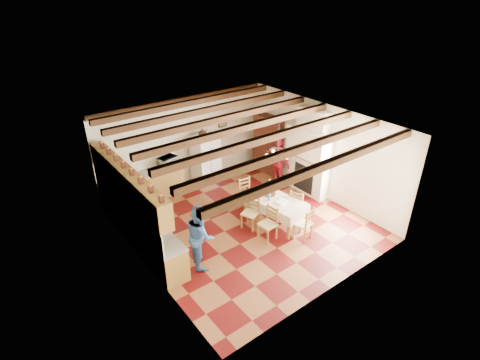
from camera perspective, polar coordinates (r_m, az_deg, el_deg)
name	(u,v)px	position (r m, az deg, el deg)	size (l,w,h in m)	color
floor	(244,223)	(10.88, 0.54, -6.61)	(6.00, 6.50, 0.02)	#470909
ceiling	(244,124)	(9.48, 0.62, 8.54)	(6.00, 6.50, 0.02)	silver
wall_back	(184,141)	(12.59, -8.58, 5.96)	(6.00, 0.02, 3.00)	beige
wall_front	(339,235)	(8.16, 14.86, -8.11)	(6.00, 0.02, 3.00)	beige
wall_left	(139,214)	(8.83, -15.14, -5.08)	(0.02, 6.50, 3.00)	beige
wall_right	(320,150)	(12.00, 12.07, 4.49)	(0.02, 6.50, 3.00)	beige
ceiling_beams	(244,128)	(9.52, 0.62, 7.98)	(6.00, 6.30, 0.16)	#362011
lower_cabinets_left	(139,227)	(10.33, -15.17, -6.89)	(0.60, 4.30, 0.86)	brown
lower_cabinets_back	(148,186)	(12.20, -13.83, -0.92)	(2.30, 0.60, 0.86)	brown
countertop_left	(137,213)	(10.09, -15.49, -4.80)	(0.62, 4.30, 0.04)	slate
countertop_back	(146,174)	(11.99, -14.07, 0.96)	(2.34, 0.62, 0.04)	slate
backsplash_left	(124,206)	(9.84, -17.24, -3.75)	(0.03, 4.30, 0.60)	beige
backsplash_back	(141,161)	(12.10, -14.81, 2.80)	(2.30, 0.03, 0.60)	beige
upper_cabinets	(127,181)	(9.57, -16.91, -0.15)	(0.35, 4.20, 0.70)	brown
fireplace	(308,153)	(11.95, 10.38, 4.05)	(0.56, 1.60, 2.80)	beige
wall_picture	(222,121)	(13.19, -2.70, 8.93)	(0.34, 0.03, 0.42)	#302516
refrigerator	(206,159)	(12.76, -5.27, 3.23)	(0.84, 0.69, 1.67)	white
hutch	(268,145)	(13.36, 4.35, 5.41)	(0.48, 1.14, 2.08)	#3C170D
dining_table	(275,202)	(10.58, 5.35, -3.33)	(1.17, 1.88, 0.77)	beige
chandelier	(278,151)	(9.86, 5.75, 4.43)	(0.47, 0.47, 0.03)	black
chair_left_near	(268,224)	(10.03, 4.23, -6.67)	(0.42, 0.40, 0.96)	brown
chair_left_far	(250,213)	(10.45, 1.57, -5.01)	(0.42, 0.40, 0.96)	brown
chair_right_near	(298,204)	(10.97, 8.82, -3.60)	(0.42, 0.40, 0.96)	brown
chair_right_far	(277,194)	(11.38, 5.65, -2.12)	(0.42, 0.40, 0.96)	brown
chair_end_near	(303,223)	(10.17, 9.63, -6.50)	(0.42, 0.40, 0.96)	brown
chair_end_far	(247,194)	(11.35, 1.13, -2.08)	(0.42, 0.40, 0.96)	brown
person_man	(155,218)	(9.83, -12.81, -5.62)	(0.61, 0.40, 1.69)	white
person_woman_blue	(200,235)	(9.06, -6.05, -8.38)	(0.80, 0.63, 1.65)	#2E5790
person_woman_red	(278,162)	(12.47, 5.78, 2.73)	(1.01, 0.42, 1.73)	maroon
microwave	(168,162)	(12.18, -10.94, 2.73)	(0.59, 0.40, 0.33)	silver
fridge_vase	(202,132)	(12.34, -5.77, 7.25)	(0.27, 0.27, 0.28)	#3C170D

